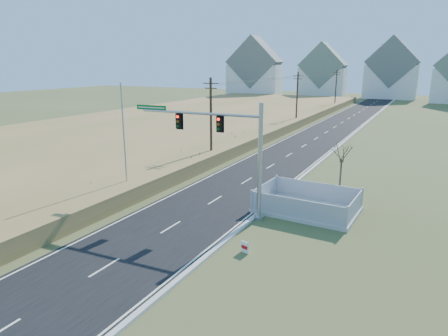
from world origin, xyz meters
TOP-DOWN VIEW (x-y plane):
  - ground at (0.00, 0.00)m, footprint 260.00×260.00m
  - road at (0.00, 50.00)m, footprint 8.00×180.00m
  - curb at (4.15, 50.00)m, footprint 0.30×180.00m
  - reed_marsh at (-24.00, 40.00)m, footprint 38.00×110.00m
  - utility_pole_near at (-6.50, 15.00)m, footprint 1.80×0.26m
  - utility_pole_mid at (-6.50, 45.00)m, footprint 1.80×0.26m
  - utility_pole_far at (-6.50, 75.00)m, footprint 1.80×0.26m
  - condo_nw at (-38.00, 100.00)m, footprint 17.69×13.38m
  - condo_nnw at (-18.00, 108.00)m, footprint 14.93×11.17m
  - condo_n at (2.00, 112.00)m, footprint 15.27×10.20m
  - traffic_signal_mast at (2.58, 1.94)m, footprint 10.01×0.93m
  - fence_enclosure at (7.00, 5.08)m, footprint 7.22×5.09m
  - open_sign at (5.76, -3.00)m, footprint 0.54×0.19m
  - flagpole at (-6.80, 1.71)m, footprint 0.41×0.41m
  - bare_tree at (8.45, 9.12)m, footprint 1.77×1.77m

SIDE VIEW (x-z plane):
  - ground at x=0.00m, z-range 0.00..0.00m
  - road at x=0.00m, z-range 0.00..0.06m
  - curb at x=4.15m, z-range 0.00..0.18m
  - fence_enclosure at x=7.00m, z-range -0.50..1.11m
  - open_sign at x=5.76m, z-range 0.02..0.70m
  - reed_marsh at x=-24.00m, z-range 0.00..1.30m
  - flagpole at x=-6.80m, z-range -0.91..8.10m
  - bare_tree at x=8.45m, z-range 1.43..6.12m
  - utility_pole_near at x=-6.50m, z-range 0.18..9.18m
  - utility_pole_mid at x=-6.50m, z-range 0.18..9.18m
  - utility_pole_far at x=-6.50m, z-range 0.18..9.18m
  - traffic_signal_mast at x=2.58m, z-range 0.84..8.81m
  - condo_nnw at x=-18.00m, z-range -1.58..15.45m
  - condo_n at x=2.00m, z-range -1.66..16.88m
  - condo_nw at x=-38.00m, z-range -1.82..17.23m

